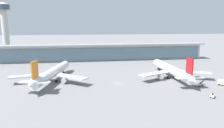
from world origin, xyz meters
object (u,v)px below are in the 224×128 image
object	(u,v)px
service_truck_under_wing_white	(213,96)
service_truck_mid_apron_grey	(224,83)
service_truck_near_nose_white	(169,72)
control_tower	(5,25)
service_truck_by_tail_white	(199,84)
airliner_left_stand	(52,73)
airliner_centre_stand	(172,70)

from	to	relation	value
service_truck_under_wing_white	service_truck_mid_apron_grey	bearing A→B (deg)	42.10
service_truck_near_nose_white	control_tower	distance (m)	165.04
service_truck_near_nose_white	control_tower	size ratio (longest dim) A/B	0.06
service_truck_under_wing_white	service_truck_by_tail_white	world-z (taller)	service_truck_by_tail_white
airliner_left_stand	service_truck_by_tail_white	xyz separation A→B (m)	(79.21, -21.12, -4.13)
control_tower	airliner_centre_stand	bearing A→B (deg)	-39.20
service_truck_by_tail_white	airliner_left_stand	bearing A→B (deg)	165.07
airliner_centre_stand	service_truck_near_nose_white	world-z (taller)	airliner_centre_stand
service_truck_near_nose_white	control_tower	world-z (taller)	control_tower
airliner_left_stand	airliner_centre_stand	distance (m)	71.73
service_truck_under_wing_white	service_truck_mid_apron_grey	size ratio (longest dim) A/B	0.47
service_truck_by_tail_white	service_truck_under_wing_white	bearing A→B (deg)	-103.83
service_truck_mid_apron_grey	control_tower	distance (m)	197.51
service_truck_under_wing_white	service_truck_near_nose_white	bearing A→B (deg)	88.35
airliner_left_stand	airliner_centre_stand	xyz separation A→B (m)	(71.67, -2.86, 0.00)
service_truck_mid_apron_grey	airliner_left_stand	bearing A→B (deg)	166.25
service_truck_mid_apron_grey	service_truck_under_wing_white	bearing A→B (deg)	-137.90
airliner_centre_stand	service_truck_by_tail_white	xyz separation A→B (m)	(7.54, -18.27, -4.13)
service_truck_mid_apron_grey	service_truck_near_nose_white	bearing A→B (deg)	116.28
service_truck_near_nose_white	service_truck_mid_apron_grey	bearing A→B (deg)	-63.72
airliner_centre_stand	service_truck_mid_apron_grey	bearing A→B (deg)	-43.35
service_truck_mid_apron_grey	control_tower	world-z (taller)	control_tower
airliner_left_stand	control_tower	distance (m)	120.36
airliner_left_stand	control_tower	xyz separation A→B (m)	(-57.20, 102.24, 27.59)
airliner_centre_stand	service_truck_near_nose_white	size ratio (longest dim) A/B	17.65
airliner_centre_stand	service_truck_by_tail_white	bearing A→B (deg)	-67.58
airliner_left_stand	service_truck_under_wing_white	world-z (taller)	airliner_left_stand
airliner_centre_stand	service_truck_near_nose_white	bearing A→B (deg)	70.93
airliner_centre_stand	service_truck_mid_apron_grey	size ratio (longest dim) A/B	8.45
airliner_left_stand	service_truck_under_wing_white	distance (m)	84.40
airliner_centre_stand	service_truck_under_wing_white	size ratio (longest dim) A/B	17.92
airliner_centre_stand	service_truck_under_wing_white	distance (m)	36.27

